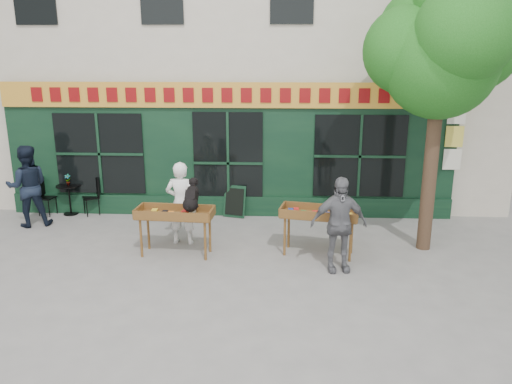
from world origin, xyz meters
The scene contains 14 objects.
ground centered at (0.00, 0.00, 0.00)m, with size 80.00×80.00×0.00m, color slate.
building centered at (0.00, 5.97, 4.97)m, with size 14.00×7.26×10.00m.
street_tree centered at (4.34, 0.36, 4.11)m, with size 3.05×2.90×5.60m.
book_cart_center centered at (-0.80, -0.30, 0.82)m, with size 1.54×0.73×0.99m.
dog centered at (-0.45, -0.35, 1.29)m, with size 0.34×0.60×0.60m, color black, non-canonical shape.
woman centered at (-0.80, 0.35, 0.89)m, with size 0.65×0.43×1.78m, color white.
book_cart_right centered at (2.07, -0.15, 0.82)m, with size 1.59×0.90×0.99m.
man_right centered at (2.37, -0.90, 0.90)m, with size 1.06×0.44×1.81m, color slate.
bistro_table centered at (-4.03, 2.20, 0.54)m, with size 0.60×0.60×0.76m.
bistro_chair_left centered at (-4.67, 2.13, 0.56)m, with size 0.43×0.43×0.95m.
bistro_chair_right centered at (-3.40, 2.25, 0.56)m, with size 0.50×0.50×0.95m.
potted_plant centered at (-4.03, 2.20, 0.91)m, with size 0.15×0.10×0.29m, color gray.
man_left centered at (-4.60, 1.31, 0.96)m, with size 0.94×0.73×1.93m, color black.
chalkboard centered at (0.16, 2.19, 0.40)m, with size 0.59×0.32×0.79m.
Camera 1 is at (1.28, -9.65, 3.91)m, focal length 35.00 mm.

